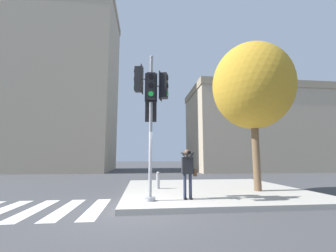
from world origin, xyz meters
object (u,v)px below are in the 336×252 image
object	(u,v)px
street_tree	(252,86)
fire_hydrant	(158,180)
person_photographer	(188,169)
traffic_signal_pole	(151,100)

from	to	relation	value
street_tree	fire_hydrant	distance (m)	6.20
person_photographer	fire_hydrant	distance (m)	2.94
street_tree	fire_hydrant	xyz separation A→B (m)	(-4.28, 1.20, -4.32)
traffic_signal_pole	street_tree	world-z (taller)	street_tree
person_photographer	street_tree	bearing A→B (deg)	24.18
person_photographer	fire_hydrant	bearing A→B (deg)	108.05
street_tree	person_photographer	bearing A→B (deg)	-155.82
traffic_signal_pole	person_photographer	bearing A→B (deg)	9.06
person_photographer	street_tree	size ratio (longest dim) A/B	0.26
traffic_signal_pole	fire_hydrant	bearing A→B (deg)	81.01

